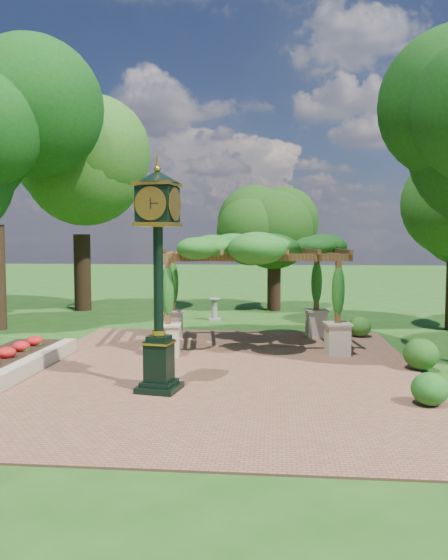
{
  "coord_description": "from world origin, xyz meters",
  "views": [
    {
      "loc": [
        1.41,
        -12.43,
        3.31
      ],
      "look_at": [
        0.0,
        2.5,
        2.2
      ],
      "focal_mm": 35.0,
      "sensor_mm": 36.0,
      "label": 1
    }
  ],
  "objects": [
    {
      "name": "pergola",
      "position": [
        0.6,
        4.27,
        2.89
      ],
      "size": [
        6.01,
        4.22,
        3.52
      ],
      "rotation": [
        0.0,
        0.0,
        0.14
      ],
      "color": "beige",
      "rests_on": "brick_plaza"
    },
    {
      "name": "sundial",
      "position": [
        -1.07,
        9.65,
        0.4
      ],
      "size": [
        0.62,
        0.62,
        0.92
      ],
      "rotation": [
        0.0,
        0.0,
        0.25
      ],
      "color": "gray",
      "rests_on": "ground"
    },
    {
      "name": "shrub_back",
      "position": [
        4.27,
        6.15,
        0.38
      ],
      "size": [
        0.98,
        0.98,
        0.68
      ],
      "primitive_type": "ellipsoid",
      "rotation": [
        0.0,
        0.0,
        0.39
      ],
      "color": "#31671D",
      "rests_on": "brick_plaza"
    },
    {
      "name": "pedestal_clock",
      "position": [
        -1.08,
        -0.99,
        2.89
      ],
      "size": [
        1.1,
        1.1,
        4.83
      ],
      "rotation": [
        0.0,
        0.0,
        -0.17
      ],
      "color": "black",
      "rests_on": "brick_plaza"
    },
    {
      "name": "shrub_mid",
      "position": [
        5.08,
        1.53,
        0.44
      ],
      "size": [
        0.95,
        0.95,
        0.79
      ],
      "primitive_type": "ellipsoid",
      "rotation": [
        0.0,
        0.0,
        -0.08
      ],
      "color": "#1D4A15",
      "rests_on": "brick_plaza"
    },
    {
      "name": "brick_plaza",
      "position": [
        0.0,
        1.0,
        0.02
      ],
      "size": [
        10.0,
        12.0,
        0.04
      ],
      "primitive_type": "cube",
      "color": "brown",
      "rests_on": "ground"
    },
    {
      "name": "shrub_front",
      "position": [
        4.46,
        -1.53,
        0.37
      ],
      "size": [
        0.9,
        0.9,
        0.65
      ],
      "primitive_type": "ellipsoid",
      "rotation": [
        0.0,
        0.0,
        -0.28
      ],
      "color": "#1C5719",
      "rests_on": "brick_plaza"
    },
    {
      "name": "tree_north",
      "position": [
        1.35,
        13.12,
        4.46
      ],
      "size": [
        3.89,
        3.89,
        6.5
      ],
      "color": "black",
      "rests_on": "ground"
    },
    {
      "name": "tree_west_far",
      "position": [
        -7.59,
        12.3,
        6.31
      ],
      "size": [
        5.08,
        5.08,
        9.19
      ],
      "color": "black",
      "rests_on": "ground"
    },
    {
      "name": "border_wall",
      "position": [
        -4.6,
        0.5,
        0.2
      ],
      "size": [
        0.35,
        5.0,
        0.4
      ],
      "primitive_type": "cube",
      "color": "#C6B793",
      "rests_on": "ground"
    },
    {
      "name": "ground",
      "position": [
        0.0,
        0.0,
        0.0
      ],
      "size": [
        120.0,
        120.0,
        0.0
      ],
      "primitive_type": "plane",
      "color": "#1E4714",
      "rests_on": "ground"
    }
  ]
}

